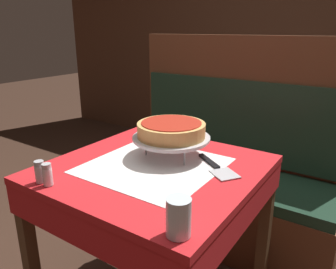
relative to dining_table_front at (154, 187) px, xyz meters
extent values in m
cube|color=red|center=(0.00, 0.00, 0.08)|extent=(0.81, 0.81, 0.03)
cube|color=white|center=(0.00, 0.00, 0.10)|extent=(0.50, 0.50, 0.00)
cube|color=red|center=(0.00, 0.00, 0.01)|extent=(0.81, 0.81, 0.12)
cube|color=#4C331E|center=(-0.37, -0.37, -0.29)|extent=(0.05, 0.05, 0.72)
cube|color=#4C331E|center=(-0.37, 0.37, -0.29)|extent=(0.05, 0.05, 0.72)
cube|color=#4C331E|center=(0.37, 0.37, -0.29)|extent=(0.05, 0.05, 0.72)
cube|color=beige|center=(-0.10, 1.72, 0.09)|extent=(0.66, 0.66, 0.03)
cube|color=white|center=(-0.10, 1.72, 0.11)|extent=(0.41, 0.41, 0.00)
cube|color=beige|center=(-0.10, 1.72, 0.02)|extent=(0.66, 0.66, 0.12)
cube|color=#4C331E|center=(-0.39, 1.43, -0.29)|extent=(0.05, 0.05, 0.73)
cube|color=#4C331E|center=(0.20, 1.43, -0.29)|extent=(0.05, 0.05, 0.73)
cube|color=#4C331E|center=(-0.39, 2.02, -0.29)|extent=(0.05, 0.05, 0.73)
cube|color=#4C331E|center=(0.20, 2.02, -0.29)|extent=(0.05, 0.05, 0.73)
cube|color=brown|center=(-0.02, 0.72, -0.46)|extent=(1.37, 0.50, 0.39)
cube|color=#193323|center=(-0.02, 0.72, -0.23)|extent=(1.34, 0.49, 0.06)
cube|color=brown|center=(-0.02, 0.94, 0.19)|extent=(1.37, 0.06, 0.79)
cube|color=#193323|center=(-0.02, 0.90, 0.08)|extent=(1.32, 0.02, 0.51)
cube|color=#4C2D1E|center=(0.00, 2.26, 0.55)|extent=(6.00, 0.04, 2.40)
cylinder|color=#ADADB2|center=(0.00, 0.24, 0.13)|extent=(0.01, 0.01, 0.07)
cylinder|color=#ADADB2|center=(-0.09, 0.07, 0.13)|extent=(0.01, 0.01, 0.07)
cylinder|color=#ADADB2|center=(0.10, 0.07, 0.13)|extent=(0.01, 0.01, 0.07)
cylinder|color=#ADADB2|center=(0.00, 0.13, 0.17)|extent=(0.23, 0.23, 0.01)
cylinder|color=silver|center=(0.00, 0.13, 0.17)|extent=(0.32, 0.32, 0.01)
cylinder|color=silver|center=(0.00, 0.13, 0.18)|extent=(0.34, 0.34, 0.01)
cylinder|color=tan|center=(0.00, 0.13, 0.22)|extent=(0.29, 0.29, 0.06)
cylinder|color=#B22819|center=(0.00, 0.13, 0.25)|extent=(0.26, 0.26, 0.01)
cube|color=#BCBCC1|center=(0.28, 0.08, 0.10)|extent=(0.13, 0.13, 0.00)
cube|color=black|center=(0.17, 0.15, 0.10)|extent=(0.14, 0.10, 0.01)
cylinder|color=silver|center=(0.33, -0.34, 0.15)|extent=(0.07, 0.07, 0.11)
cylinder|color=silver|center=(-0.25, -0.35, 0.13)|extent=(0.04, 0.04, 0.06)
cylinder|color=#B7B7BC|center=(-0.25, -0.35, 0.17)|extent=(0.03, 0.03, 0.02)
cylinder|color=silver|center=(-0.21, -0.35, 0.13)|extent=(0.03, 0.03, 0.06)
cylinder|color=#B7B7BC|center=(-0.21, -0.35, 0.17)|extent=(0.03, 0.03, 0.02)
cube|color=#B2B2B7|center=(-0.07, 0.36, 0.14)|extent=(0.10, 0.05, 0.09)
cube|color=black|center=(-0.16, 1.69, 0.12)|extent=(0.11, 0.11, 0.03)
cylinder|color=black|center=(-0.16, 1.69, 0.21)|extent=(0.01, 0.01, 0.15)
cylinder|color=white|center=(-0.16, 1.72, 0.19)|extent=(0.04, 0.04, 0.11)
cylinder|color=#99194C|center=(-0.19, 1.67, 0.19)|extent=(0.04, 0.04, 0.11)
cylinder|color=red|center=(-0.14, 1.67, 0.19)|extent=(0.04, 0.04, 0.11)
camera|label=1|loc=(0.73, -0.99, 0.63)|focal=35.00mm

